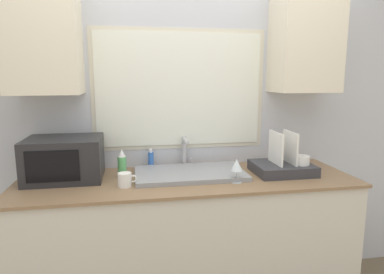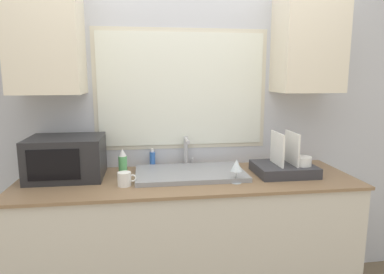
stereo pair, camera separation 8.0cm
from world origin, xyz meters
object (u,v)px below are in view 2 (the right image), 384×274
Objects in this scene: microwave at (66,158)px; wine_glass at (236,166)px; faucet at (187,149)px; mug_near_sink at (125,179)px; soap_bottle at (152,159)px; spray_bottle at (123,163)px; dish_rack at (285,166)px.

wine_glass is at bearing -13.90° from microwave.
mug_near_sink is (-0.43, -0.39, -0.09)m from faucet.
faucet is at bearing 11.04° from microwave.
soap_bottle is (0.57, 0.17, -0.07)m from microwave.
faucet reaches higher than mug_near_sink.
microwave reaches higher than soap_bottle.
microwave reaches higher than spray_bottle.
spray_bottle is 0.29m from soap_bottle.
mug_near_sink is (0.02, -0.19, -0.05)m from spray_bottle.
dish_rack reaches higher than spray_bottle.
soap_bottle is (-0.90, 0.29, 0.01)m from dish_rack.
mug_near_sink is (0.38, -0.23, -0.09)m from microwave.
spray_bottle reaches higher than wine_glass.
soap_bottle reaches higher than mug_near_sink.
microwave is at bearing -168.96° from faucet.
spray_bottle is (0.36, -0.04, -0.04)m from microwave.
spray_bottle is 1.26× the size of wine_glass.
faucet is at bearing 41.90° from mug_near_sink.
microwave is at bearing 175.22° from dish_rack.
faucet is 1.17× the size of spray_bottle.
faucet is at bearing -2.57° from soap_bottle.
dish_rack is (0.64, -0.28, -0.08)m from faucet.
mug_near_sink is at bearing 176.84° from wine_glass.
spray_bottle is at bearing 162.06° from wine_glass.
soap_bottle is at bearing 45.84° from spray_bottle.
dish_rack reaches higher than microwave.
microwave is 2.46× the size of spray_bottle.
microwave is at bearing 166.10° from wine_glass.
dish_rack is 1.08m from mug_near_sink.
microwave is (-0.82, -0.16, 0.00)m from faucet.
spray_bottle is at bearing -156.66° from faucet.
faucet is 0.26m from soap_bottle.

